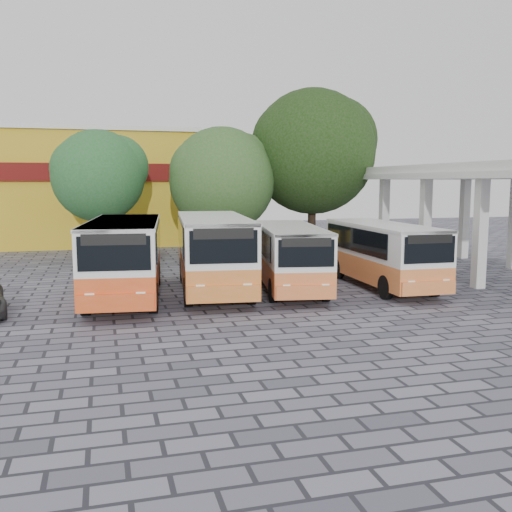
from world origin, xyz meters
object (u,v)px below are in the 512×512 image
object	(u,v)px
bus_far_left	(125,254)
bus_far_right	(383,251)
bus_centre_left	(213,248)
bus_centre_right	(290,253)

from	to	relation	value
bus_far_left	bus_far_right	distance (m)	10.91
bus_centre_left	bus_centre_right	size ratio (longest dim) A/B	1.14
bus_centre_right	bus_far_left	bearing A→B (deg)	-170.93
bus_far_left	bus_centre_left	bearing A→B (deg)	15.02
bus_far_right	bus_centre_left	bearing A→B (deg)	174.14
bus_centre_right	bus_far_right	bearing A→B (deg)	5.00
bus_centre_left	bus_centre_right	xyz separation A→B (m)	(3.15, -0.61, -0.24)
bus_centre_right	bus_far_right	size ratio (longest dim) A/B	1.02
bus_centre_left	bus_far_right	world-z (taller)	bus_centre_left
bus_far_left	bus_centre_right	world-z (taller)	bus_far_left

